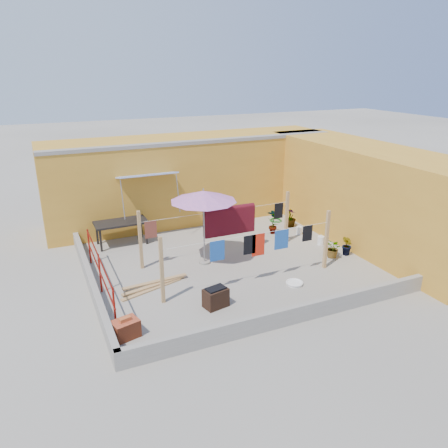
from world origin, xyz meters
The scene contains 21 objects.
ground centered at (0.00, 0.00, 0.00)m, with size 80.00×80.00×0.00m, color #9E998E.
wall_back centered at (0.50, 4.69, 1.61)m, with size 11.00×3.27×3.21m.
wall_right centered at (5.20, 0.00, 1.60)m, with size 2.40×9.00×3.20m, color #C48B2B.
parapet_front centered at (0.00, -3.58, 0.22)m, with size 8.30×0.16×0.44m, color gray.
parapet_left centered at (-4.08, 0.00, 0.22)m, with size 0.16×7.30×0.44m, color gray.
red_railing centered at (-3.85, -0.20, 0.72)m, with size 0.05×4.20×1.10m.
clothesline_rig centered at (0.30, 0.53, 1.06)m, with size 5.09×2.35×1.80m.
patio_umbrella centered at (-0.66, 0.37, 2.13)m, with size 2.53×2.53×2.37m.
outdoor_table centered at (-2.64, 2.93, 0.73)m, with size 1.75×0.89×0.81m.
brick_stack centered at (-3.70, -2.54, 0.21)m, with size 0.65×0.54×0.50m.
lumber_pile centered at (-2.51, -0.53, 0.06)m, with size 1.99×0.73×0.12m.
brazier centered at (-1.36, -2.15, 0.26)m, with size 0.66×0.51×0.53m.
white_basin centered at (1.09, -1.96, 0.04)m, with size 0.48×0.48×0.08m.
water_jug_a centered at (3.48, 0.14, 0.15)m, with size 0.22×0.22×0.34m.
water_jug_b centered at (3.37, 1.27, 0.14)m, with size 0.20×0.20×0.32m.
green_hose centered at (3.32, 2.84, 0.03)m, with size 0.48×0.48×0.07m.
plant_back_a centered at (1.40, 3.20, 0.39)m, with size 0.70×0.60×0.77m, color #175117.
plant_back_b centered at (3.48, 2.07, 0.37)m, with size 0.41×0.41×0.73m, color #175117.
plant_right_a centered at (2.54, 1.70, 0.47)m, with size 0.49×0.33×0.93m, color #175117.
plant_right_b centered at (3.70, -0.94, 0.33)m, with size 0.37×0.30×0.67m, color #175117.
plant_right_c centered at (3.19, -0.90, 0.31)m, with size 0.56×0.49×0.63m, color #175117.
Camera 1 is at (-5.10, -11.02, 5.69)m, focal length 35.00 mm.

